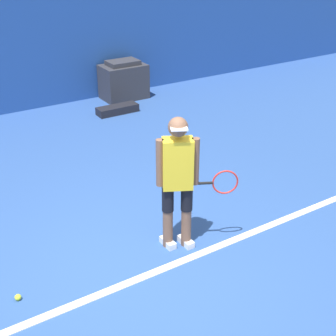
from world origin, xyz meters
The scene contains 6 objects.
ground_plane centered at (0.00, 0.00, 0.00)m, with size 24.00×24.00×0.00m, color #2D5193.
court_baseline centered at (0.00, -0.10, 0.01)m, with size 21.60×0.10×0.01m.
tennis_player centered at (0.58, 0.20, 0.92)m, with size 0.85×0.50×1.65m.
tennis_ball centered at (-1.34, 0.29, 0.03)m, with size 0.07×0.07×0.07m.
covered_chair centered at (2.65, 5.55, 0.41)m, with size 0.98×0.66×0.86m.
equipment_bag centered at (2.06, 4.73, 0.08)m, with size 0.88×0.30×0.16m.
Camera 1 is at (-2.01, -3.66, 3.40)m, focal length 50.00 mm.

